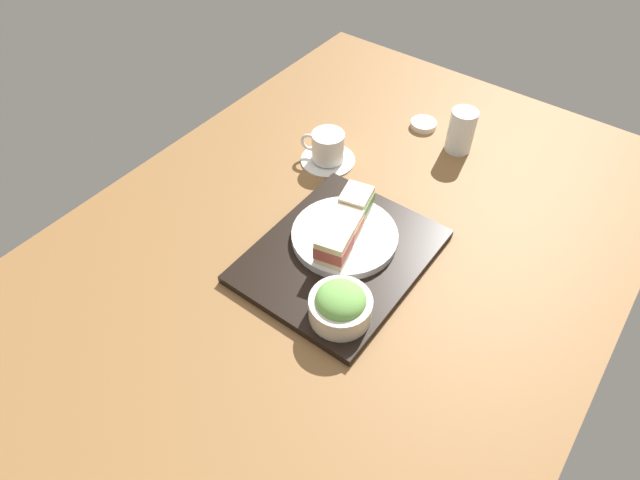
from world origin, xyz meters
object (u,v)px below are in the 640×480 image
object	(u,v)px
drinking_glass	(461,131)
small_sauce_dish	(423,124)
sandwich_near	(334,246)
salad_bowl	(340,305)
coffee_cup	(327,149)
sandwich_plate	(345,236)
sandwich_middle	(345,225)
sandwich_far	(356,202)

from	to	relation	value
drinking_glass	small_sauce_dish	distance (cm)	11.84
sandwich_near	drinking_glass	size ratio (longest dim) A/B	0.71
salad_bowl	small_sauce_dish	world-z (taller)	salad_bowl
coffee_cup	sandwich_near	bearing A→B (deg)	-141.88
sandwich_plate	sandwich_middle	size ratio (longest dim) A/B	2.82
small_sauce_dish	salad_bowl	bearing A→B (deg)	-164.42
sandwich_plate	coffee_cup	distance (cm)	25.94
sandwich_plate	sandwich_far	world-z (taller)	sandwich_far
salad_bowl	coffee_cup	world-z (taller)	salad_bowl
sandwich_far	drinking_glass	xyz separation A→B (cm)	(34.21, -5.60, -0.76)
sandwich_middle	coffee_cup	xyz separation A→B (cm)	(18.83, 17.83, -2.22)
coffee_cup	drinking_glass	size ratio (longest dim) A/B	1.23
salad_bowl	drinking_glass	bearing A→B (deg)	5.80
drinking_glass	sandwich_near	bearing A→B (deg)	177.23
salad_bowl	sandwich_plate	bearing A→B (deg)	32.39
sandwich_middle	sandwich_near	bearing A→B (deg)	-164.46
drinking_glass	small_sauce_dish	xyz separation A→B (cm)	(2.91, 10.61, -4.37)
sandwich_middle	coffee_cup	size ratio (longest dim) A/B	0.58
sandwich_plate	drinking_glass	bearing A→B (deg)	-5.56
sandwich_far	sandwich_plate	bearing A→B (deg)	-164.46
sandwich_middle	drinking_glass	world-z (taller)	drinking_glass
sandwich_near	salad_bowl	world-z (taller)	sandwich_near
salad_bowl	small_sauce_dish	distance (cm)	60.56
salad_bowl	drinking_glass	xyz separation A→B (cm)	(55.29, 5.62, 0.38)
sandwich_far	coffee_cup	distance (cm)	20.76
sandwich_middle	sandwich_far	distance (cm)	6.28
sandwich_plate	sandwich_near	xyz separation A→B (cm)	(-6.04, -1.68, 3.55)
sandwich_plate	salad_bowl	distance (cm)	17.95
sandwich_plate	sandwich_middle	distance (cm)	3.01
sandwich_far	salad_bowl	distance (cm)	23.90
sandwich_middle	drinking_glass	size ratio (longest dim) A/B	0.71
drinking_glass	small_sauce_dish	world-z (taller)	drinking_glass
sandwich_far	coffee_cup	bearing A→B (deg)	51.63
sandwich_middle	sandwich_far	size ratio (longest dim) A/B	1.00
sandwich_plate	small_sauce_dish	world-z (taller)	sandwich_plate
sandwich_near	small_sauce_dish	size ratio (longest dim) A/B	1.15
sandwich_near	drinking_glass	bearing A→B (deg)	-2.77
coffee_cup	drinking_glass	xyz separation A→B (cm)	(21.43, -21.75, 1.80)
sandwich_middle	salad_bowl	size ratio (longest dim) A/B	0.67
sandwich_near	sandwich_far	bearing A→B (deg)	15.54
sandwich_plate	sandwich_middle	bearing A→B (deg)	-90.00
sandwich_middle	sandwich_plate	bearing A→B (deg)	90.00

